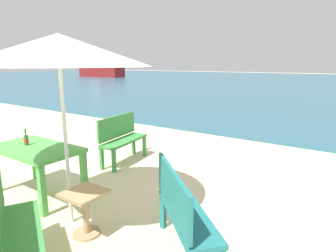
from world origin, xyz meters
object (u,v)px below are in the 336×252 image
(beer_bottle_amber, at_px, (26,139))
(side_table_wood, at_px, (85,207))
(bench_teal_center, at_px, (181,208))
(bench_green_right, at_px, (121,136))
(patio_umbrella, at_px, (59,50))
(picnic_table_green, at_px, (36,154))
(bench_green_left, at_px, (11,226))
(boat_sailboat, at_px, (101,70))

(beer_bottle_amber, bearing_deg, side_table_wood, -10.15)
(bench_teal_center, xyz_separation_m, bench_green_right, (-2.56, 1.84, 0.00))
(patio_umbrella, xyz_separation_m, side_table_wood, (0.38, -0.08, -1.76))
(picnic_table_green, height_order, beer_bottle_amber, beer_bottle_amber)
(bench_teal_center, bearing_deg, patio_umbrella, -171.27)
(picnic_table_green, height_order, side_table_wood, picnic_table_green)
(beer_bottle_amber, relative_size, patio_umbrella, 0.12)
(side_table_wood, height_order, bench_green_left, bench_green_left)
(bench_green_right, bearing_deg, boat_sailboat, 137.67)
(side_table_wood, relative_size, bench_teal_center, 0.48)
(picnic_table_green, relative_size, beer_bottle_amber, 5.28)
(bench_green_left, relative_size, bench_green_right, 0.99)
(bench_green_left, bearing_deg, boat_sailboat, 135.88)
(bench_teal_center, distance_m, boat_sailboat, 39.18)
(picnic_table_green, relative_size, bench_green_right, 1.13)
(beer_bottle_amber, distance_m, patio_umbrella, 1.80)
(beer_bottle_amber, bearing_deg, bench_teal_center, 0.32)
(picnic_table_green, height_order, bench_green_left, bench_green_left)
(picnic_table_green, height_order, boat_sailboat, boat_sailboat)
(bench_green_left, distance_m, boat_sailboat, 39.17)
(picnic_table_green, bearing_deg, beer_bottle_amber, -175.13)
(side_table_wood, height_order, bench_green_right, bench_green_right)
(boat_sailboat, bearing_deg, patio_umbrella, -43.54)
(beer_bottle_amber, bearing_deg, picnic_table_green, 4.87)
(beer_bottle_amber, xyz_separation_m, bench_green_left, (1.66, -1.14, -0.31))
(side_table_wood, bearing_deg, picnic_table_green, 167.81)
(patio_umbrella, height_order, bench_green_left, patio_umbrella)
(picnic_table_green, bearing_deg, boat_sailboat, 135.59)
(beer_bottle_amber, height_order, bench_green_left, beer_bottle_amber)
(side_table_wood, relative_size, bench_green_left, 0.44)
(patio_umbrella, xyz_separation_m, bench_teal_center, (1.49, 0.23, -1.58))
(boat_sailboat, bearing_deg, bench_teal_center, -41.80)
(beer_bottle_amber, height_order, patio_umbrella, patio_umbrella)
(bench_teal_center, bearing_deg, side_table_wood, -164.53)
(side_table_wood, distance_m, bench_green_left, 0.87)
(bench_teal_center, height_order, boat_sailboat, boat_sailboat)
(bench_green_left, bearing_deg, bench_green_right, 116.10)
(patio_umbrella, height_order, bench_teal_center, patio_umbrella)
(picnic_table_green, xyz_separation_m, bench_green_left, (1.46, -1.16, -0.11))
(bench_green_right, height_order, boat_sailboat, boat_sailboat)
(bench_green_left, bearing_deg, side_table_wood, 91.46)
(bench_green_right, bearing_deg, patio_umbrella, -62.69)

